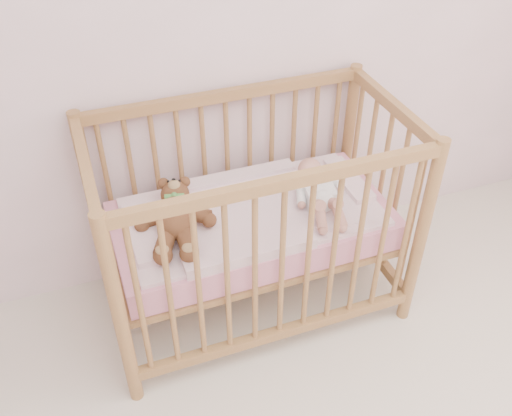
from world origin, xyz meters
name	(u,v)px	position (x,y,z in m)	size (l,w,h in m)	color
wall_back	(221,3)	(0.00, 2.00, 1.35)	(4.00, 0.02, 2.70)	beige
crib	(252,222)	(-0.01, 1.60, 0.50)	(1.36, 0.76, 1.00)	#9B7141
mattress	(252,225)	(-0.01, 1.60, 0.49)	(1.22, 0.62, 0.13)	pink
blanket	(252,212)	(-0.01, 1.60, 0.56)	(1.10, 0.58, 0.06)	pink
baby	(318,187)	(0.29, 1.58, 0.64)	(0.24, 0.50, 0.12)	white
teddy_bear	(175,217)	(-0.36, 1.58, 0.65)	(0.35, 0.50, 0.14)	brown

